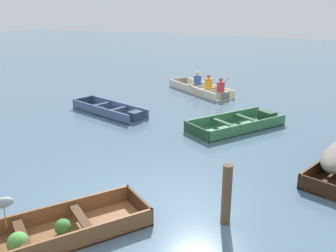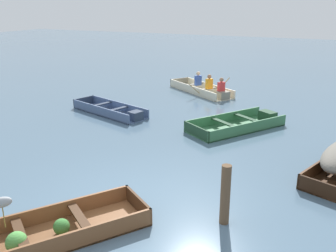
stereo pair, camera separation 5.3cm
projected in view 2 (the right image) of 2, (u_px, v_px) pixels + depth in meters
name	position (u px, v px, depth m)	size (l,w,h in m)	color
ground_plane	(127.00, 205.00, 7.49)	(80.00, 80.00, 0.00)	slate
dinghy_wooden_brown_foreground	(42.00, 235.00, 6.30)	(2.77, 3.35, 0.39)	brown
skiff_slate_blue_near_moored	(112.00, 111.00, 13.58)	(3.30, 1.83, 0.34)	#475B7F
skiff_green_mid_moored	(239.00, 124.00, 12.09)	(2.77, 3.37, 0.36)	#387047
rowboat_cream_with_crew	(204.00, 89.00, 16.66)	(3.55, 2.85, 0.91)	beige
heron_on_dinghy	(0.00, 201.00, 5.94)	(0.35, 0.40, 0.84)	olive
mooring_post	(225.00, 195.00, 6.71)	(0.18, 0.18, 1.15)	brown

